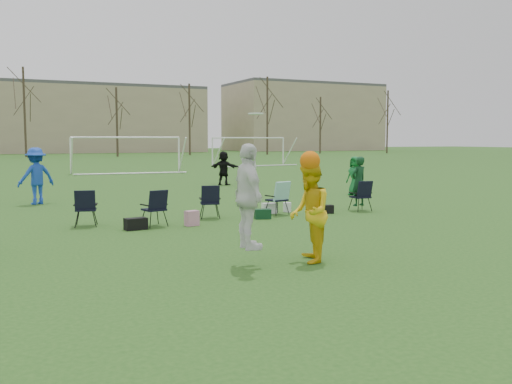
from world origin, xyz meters
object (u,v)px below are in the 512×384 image
fielder_blue (36,176)px  center_contest (283,205)px  fielder_black (224,168)px  fielder_green_far (355,176)px  goal_mid (126,144)px  goal_right (249,143)px

fielder_blue → center_contest: center_contest is taller
center_contest → fielder_black: bearing=71.2°
fielder_blue → fielder_green_far: 12.24m
fielder_green_far → goal_mid: size_ratio=0.21×
fielder_green_far → fielder_black: size_ratio=0.94×
center_contest → fielder_green_far: bearing=49.2°
center_contest → goal_right: (15.89, 35.95, 0.82)m
fielder_black → goal_right: (10.00, 18.65, 1.08)m
center_contest → goal_right: bearing=66.2°
fielder_green_far → goal_mid: 20.38m
fielder_blue → goal_mid: (7.17, 17.68, 0.93)m
fielder_blue → goal_right: goal_right is taller
fielder_green_far → center_contest: center_contest is taller
center_contest → goal_mid: bearing=82.6°
fielder_blue → fielder_green_far: size_ratio=1.26×
fielder_black → goal_mid: size_ratio=0.23×
goal_right → fielder_blue: bearing=-137.0°
fielder_black → center_contest: center_contest is taller
fielder_green_far → center_contest: bearing=-53.1°
center_contest → goal_right: center_contest is taller
fielder_blue → goal_right: (19.17, 23.68, 0.93)m
fielder_blue → goal_mid: bearing=-132.0°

